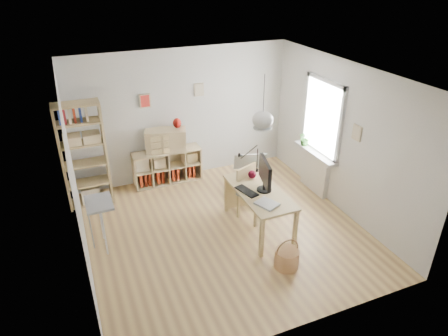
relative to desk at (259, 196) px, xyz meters
name	(u,v)px	position (x,y,z in m)	size (l,w,h in m)	color
ground	(225,230)	(-0.55, 0.15, -0.66)	(4.50, 4.50, 0.00)	tan
room_shell	(263,120)	(0.00, 0.00, 1.34)	(4.50, 4.50, 4.50)	silver
window_unit	(323,117)	(1.68, 0.75, 0.89)	(0.07, 1.16, 1.46)	white
radiator	(315,172)	(1.64, 0.75, -0.26)	(0.10, 0.80, 0.80)	silver
windowsill	(315,153)	(1.59, 0.75, 0.17)	(0.22, 1.20, 0.06)	silver
desk	(259,196)	(0.00, 0.00, 0.00)	(0.70, 1.50, 0.75)	tan
cube_shelf	(166,168)	(-1.02, 2.23, -0.36)	(1.40, 0.38, 0.72)	beige
tall_bookshelf	(83,152)	(-2.59, 1.95, 0.43)	(0.80, 0.38, 2.00)	tan
side_table	(96,213)	(-2.59, 0.50, 0.01)	(0.40, 0.55, 0.85)	#959698
chair	(252,190)	(0.06, 0.38, -0.11)	(0.62, 0.62, 0.96)	#959698
wicker_basket	(287,258)	(-0.05, -1.06, -0.49)	(0.37, 0.37, 0.51)	#A17248
storage_chest	(253,181)	(0.48, 1.19, -0.43)	(0.85, 0.91, 0.70)	silver
monitor	(265,174)	(0.08, -0.01, 0.40)	(0.25, 0.62, 0.55)	black
keyboard	(247,191)	(-0.21, 0.05, 0.10)	(0.16, 0.44, 0.02)	black
task_lamp	(248,159)	(0.05, 0.58, 0.42)	(0.45, 0.17, 0.48)	black
yarn_ball	(252,174)	(0.08, 0.44, 0.16)	(0.14, 0.14, 0.14)	#540B1D
paper_tray	(267,204)	(-0.09, -0.43, 0.11)	(0.27, 0.33, 0.03)	silver
drawer_chest	(166,140)	(-0.99, 2.19, 0.29)	(0.80, 0.37, 0.46)	beige
red_vase	(177,123)	(-0.74, 2.19, 0.62)	(0.17, 0.17, 0.20)	#9A120C
potted_plant	(305,138)	(1.57, 1.10, 0.35)	(0.27, 0.23, 0.29)	#2B6024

